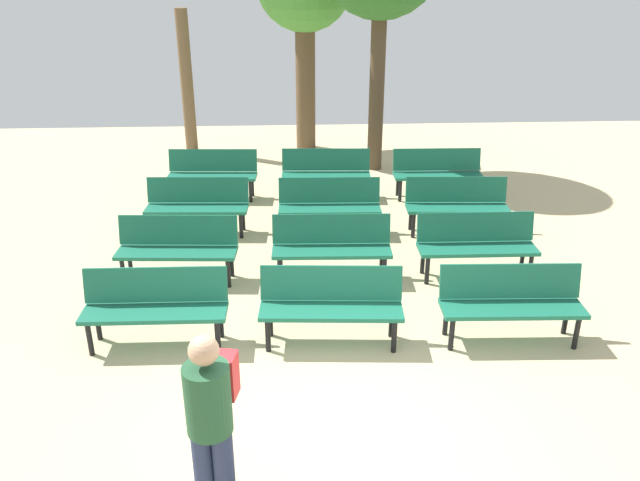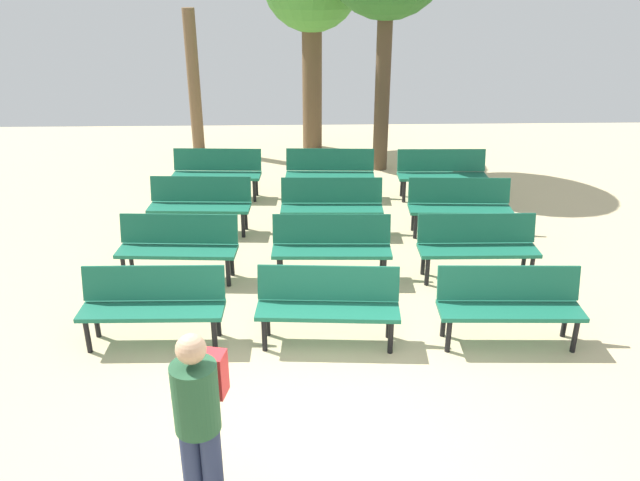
{
  "view_description": "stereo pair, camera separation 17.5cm",
  "coord_description": "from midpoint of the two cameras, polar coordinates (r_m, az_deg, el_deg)",
  "views": [
    {
      "loc": [
        -0.4,
        -4.62,
        4.02
      ],
      "look_at": [
        0.0,
        3.18,
        0.55
      ],
      "focal_mm": 35.61,
      "sensor_mm": 36.0,
      "label": 1
    },
    {
      "loc": [
        -0.23,
        -4.62,
        4.02
      ],
      "look_at": [
        0.0,
        3.18,
        0.55
      ],
      "focal_mm": 35.61,
      "sensor_mm": 36.0,
      "label": 2
    }
  ],
  "objects": [
    {
      "name": "tree_2",
      "position": [
        14.73,
        -12.23,
        13.75
      ],
      "size": [
        0.27,
        0.27,
        3.09
      ],
      "color": "brown",
      "rests_on": "ground_plane"
    },
    {
      "name": "visitor_with_backpack",
      "position": [
        4.92,
        -10.79,
        -15.32
      ],
      "size": [
        0.41,
        0.57,
        1.65
      ],
      "rotation": [
        0.0,
        0.0,
        2.94
      ],
      "color": "navy",
      "rests_on": "ground_plane"
    },
    {
      "name": "bench_r1_c1",
      "position": [
        8.56,
        0.46,
        -0.29
      ],
      "size": [
        1.61,
        0.53,
        0.87
      ],
      "rotation": [
        0.0,
        0.0,
        -0.03
      ],
      "color": "#19664C",
      "rests_on": "ground_plane"
    },
    {
      "name": "bench_r1_c2",
      "position": [
        8.86,
        13.33,
        -0.11
      ],
      "size": [
        1.61,
        0.5,
        0.87
      ],
      "rotation": [
        0.0,
        0.0,
        -0.01
      ],
      "color": "#19664C",
      "rests_on": "ground_plane"
    },
    {
      "name": "bench_r0_c2",
      "position": [
        7.48,
        16.17,
        -5.12
      ],
      "size": [
        1.62,
        0.54,
        0.87
      ],
      "rotation": [
        0.0,
        0.0,
        -0.03
      ],
      "color": "#19664C",
      "rests_on": "ground_plane"
    },
    {
      "name": "ground_plane",
      "position": [
        6.13,
        0.76,
        -17.01
      ],
      "size": [
        24.0,
        24.0,
        0.0
      ],
      "primitive_type": "plane",
      "color": "#CCB789"
    },
    {
      "name": "bench_r2_c1",
      "position": [
        10.02,
        0.36,
        3.41
      ],
      "size": [
        1.61,
        0.53,
        0.87
      ],
      "rotation": [
        0.0,
        0.0,
        -0.03
      ],
      "color": "#19664C",
      "rests_on": "ground_plane"
    },
    {
      "name": "bench_r3_c1",
      "position": [
        11.6,
        0.1,
        6.31
      ],
      "size": [
        1.62,
        0.56,
        0.87
      ],
      "rotation": [
        0.0,
        0.0,
        -0.05
      ],
      "color": "#19664C",
      "rests_on": "ground_plane"
    },
    {
      "name": "bench_r0_c1",
      "position": [
        7.15,
        0.3,
        -5.5
      ],
      "size": [
        1.63,
        0.58,
        0.87
      ],
      "rotation": [
        0.0,
        0.0,
        -0.06
      ],
      "color": "#19664C",
      "rests_on": "ground_plane"
    },
    {
      "name": "bench_r3_c0",
      "position": [
        11.74,
        -10.05,
        6.15
      ],
      "size": [
        1.62,
        0.57,
        0.87
      ],
      "rotation": [
        0.0,
        0.0,
        -0.05
      ],
      "color": "#19664C",
      "rests_on": "ground_plane"
    },
    {
      "name": "bench_r3_c2",
      "position": [
        11.79,
        10.08,
        6.22
      ],
      "size": [
        1.61,
        0.51,
        0.87
      ],
      "rotation": [
        0.0,
        0.0,
        -0.02
      ],
      "color": "#19664C",
      "rests_on": "ground_plane"
    },
    {
      "name": "bench_r2_c0",
      "position": [
        10.23,
        -11.44,
        3.36
      ],
      "size": [
        1.62,
        0.56,
        0.87
      ],
      "rotation": [
        0.0,
        0.0,
        -0.05
      ],
      "color": "#19664C",
      "rests_on": "ground_plane"
    },
    {
      "name": "bench_r2_c2",
      "position": [
        10.26,
        11.7,
        3.4
      ],
      "size": [
        1.62,
        0.56,
        0.87
      ],
      "rotation": [
        0.0,
        0.0,
        -0.05
      ],
      "color": "#19664C",
      "rests_on": "ground_plane"
    },
    {
      "name": "bench_r1_c0",
      "position": [
        8.75,
        -13.25,
        -0.41
      ],
      "size": [
        1.63,
        0.57,
        0.87
      ],
      "rotation": [
        0.0,
        0.0,
        -0.06
      ],
      "color": "#19664C",
      "rests_on": "ground_plane"
    },
    {
      "name": "bench_r0_c0",
      "position": [
        7.37,
        -15.24,
        -5.47
      ],
      "size": [
        1.61,
        0.5,
        0.87
      ],
      "rotation": [
        0.0,
        0.0,
        -0.01
      ],
      "color": "#19664C",
      "rests_on": "ground_plane"
    }
  ]
}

